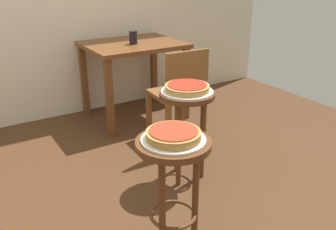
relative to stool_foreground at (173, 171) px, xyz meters
name	(u,v)px	position (x,y,z in m)	size (l,w,h in m)	color
ground_plane	(83,202)	(-0.29, 0.69, -0.50)	(6.00, 6.00, 0.00)	#4C2D19
stool_foreground	(173,171)	(0.00, 0.00, 0.00)	(0.39, 0.39, 0.68)	#5B3319
serving_plate_foreground	(173,140)	(0.00, 0.00, 0.18)	(0.33, 0.33, 0.01)	white
pizza_foreground	(173,135)	(0.00, 0.00, 0.21)	(0.28, 0.28, 0.05)	#B78442
stool_middle	(187,116)	(0.49, 0.58, 0.00)	(0.39, 0.39, 0.68)	#5B3319
serving_plate_middle	(187,91)	(0.49, 0.58, 0.18)	(0.36, 0.36, 0.01)	silver
pizza_middle	(187,88)	(0.49, 0.58, 0.21)	(0.31, 0.31, 0.05)	tan
dining_table	(133,55)	(0.72, 1.86, 0.15)	(0.93, 0.75, 0.78)	brown
cup_near_edge	(133,37)	(0.70, 1.80, 0.34)	(0.08, 0.08, 0.13)	black
wooden_chair	(180,92)	(0.79, 1.12, -0.04)	(0.41, 0.41, 0.85)	brown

